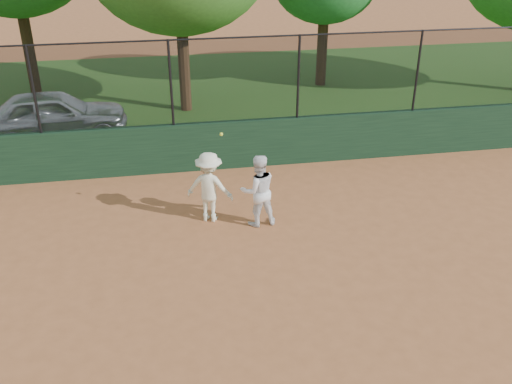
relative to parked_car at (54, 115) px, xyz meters
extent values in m
plane|color=#AF6438|center=(3.69, -8.86, -0.67)|extent=(80.00, 80.00, 0.00)
cube|color=#18351F|center=(3.69, -2.86, -0.07)|extent=(26.00, 0.20, 1.20)
cube|color=#244C17|center=(3.69, 3.14, -0.67)|extent=(36.00, 12.00, 0.01)
imported|color=#B3B9BE|center=(0.00, 0.00, 0.00)|extent=(4.06, 1.93, 1.34)
imported|color=white|center=(4.69, -5.74, 0.09)|extent=(0.80, 0.66, 1.51)
imported|color=#EFEDCA|center=(3.75, -5.40, 0.08)|extent=(1.10, 0.88, 1.49)
sphere|color=#D3E332|center=(4.00, -5.63, 1.29)|extent=(0.07, 0.07, 0.07)
cube|color=black|center=(3.69, -2.86, 1.53)|extent=(26.00, 0.02, 2.00)
cylinder|color=black|center=(3.69, -2.86, 2.51)|extent=(26.00, 0.04, 0.04)
cylinder|color=black|center=(0.19, -2.86, 1.53)|extent=(0.06, 0.06, 2.00)
cylinder|color=black|center=(3.19, -2.86, 1.53)|extent=(0.06, 0.06, 2.00)
cylinder|color=black|center=(6.19, -2.86, 1.53)|extent=(0.06, 0.06, 2.00)
cylinder|color=black|center=(9.19, -2.86, 1.53)|extent=(0.06, 0.06, 2.00)
cylinder|color=#3D2715|center=(-1.16, 4.02, 0.75)|extent=(0.36, 0.36, 2.85)
cylinder|color=#482D19|center=(3.74, 1.80, 0.63)|extent=(0.36, 0.36, 2.59)
cylinder|color=#412915|center=(8.72, 3.76, 0.49)|extent=(0.36, 0.36, 2.32)
camera|label=1|loc=(2.87, -15.73, 5.21)|focal=40.00mm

